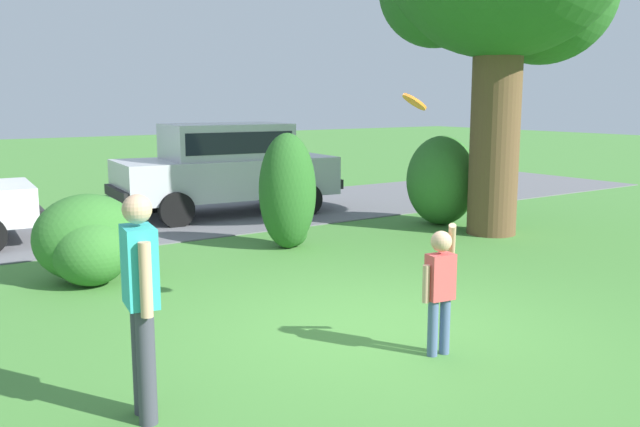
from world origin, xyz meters
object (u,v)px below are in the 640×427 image
frisbee (414,102)px  adult_onlooker (141,295)px  parked_suv (226,164)px  child_thrower (440,282)px

frisbee → adult_onlooker: 3.43m
parked_suv → frisbee: 8.00m
parked_suv → adult_onlooker: (-4.86, -8.12, -0.09)m
parked_suv → frisbee: bearing=-102.9°
frisbee → adult_onlooker: (-3.10, -0.43, -1.42)m
parked_suv → adult_onlooker: parked_suv is taller
parked_suv → child_thrower: parked_suv is taller
child_thrower → adult_onlooker: size_ratio=0.74×
parked_suv → adult_onlooker: size_ratio=2.79×
parked_suv → frisbee: size_ratio=17.32×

